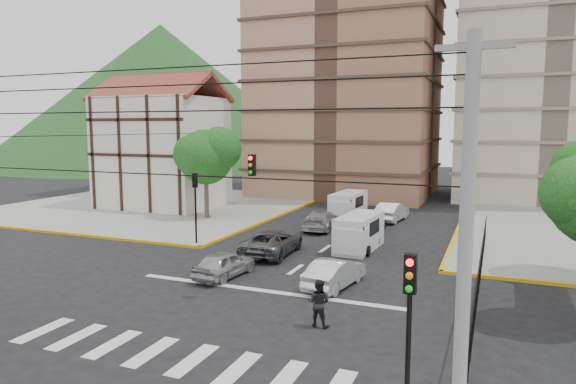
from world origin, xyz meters
The scene contains 21 objects.
ground centered at (0.00, 0.00, 0.00)m, with size 160.00×160.00×0.00m, color black.
sidewalk_nw centered at (-20.00, 20.00, 0.07)m, with size 26.00×26.00×0.15m, color gray.
crosswalk_stripes centered at (0.00, -6.00, 0.01)m, with size 12.00×2.40×0.01m, color silver.
stop_line centered at (0.00, 1.20, 0.01)m, with size 13.00×0.40×0.01m, color silver.
tudor_building centered at (-19.00, 20.00, 5.25)m, with size 10.80×8.05×12.23m.
distant_hill centered at (-55.00, 70.00, 14.00)m, with size 70.00×70.00×28.00m, color #214A18.
park_fence centered at (9.00, 4.50, 0.00)m, with size 0.10×22.50×1.66m, color black, non-canonical shape.
tree_tudor centered at (-11.90, 16.01, 5.22)m, with size 5.39×4.40×7.43m.
traffic_light_se centered at (7.80, -7.80, 3.11)m, with size 0.28×0.22×4.40m.
traffic_light_nw centered at (-7.80, 7.80, 3.11)m, with size 0.28×0.22×4.40m.
traffic_light_hanging centered at (0.00, -2.04, 5.90)m, with size 18.00×9.12×0.92m.
utility_pole_se centered at (9.00, -9.00, 4.77)m, with size 1.40×0.28×9.00m.
van_right_lane centered at (1.95, 10.34, 1.03)m, with size 2.10×4.78×2.11m.
van_left_lane centered at (-1.56, 20.44, 1.03)m, with size 2.11×4.79×2.12m.
car_silver_front_left centered at (-2.77, 2.44, 0.65)m, with size 1.54×3.84×1.31m, color #A8A8AC.
car_white_front_right centered at (2.75, 2.95, 0.67)m, with size 1.43×4.09×1.35m, color silver.
car_grey_mid_left centered at (-2.44, 7.51, 0.74)m, with size 2.44×5.30×1.47m, color #525559.
car_silver_rear_left centered at (-2.05, 15.48, 0.70)m, with size 1.96×4.83×1.40m, color #AAABAF.
car_darkgrey_mid_right centered at (1.17, 16.08, 0.67)m, with size 1.57×3.91×1.33m, color #242527.
car_white_rear_right centered at (1.95, 20.81, 0.75)m, with size 1.59×4.56×1.50m, color white.
pedestrian_crosswalk centered at (3.59, -1.80, 0.90)m, with size 0.87×0.68×1.80m, color black.
Camera 1 is at (9.50, -19.22, 7.39)m, focal length 32.00 mm.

